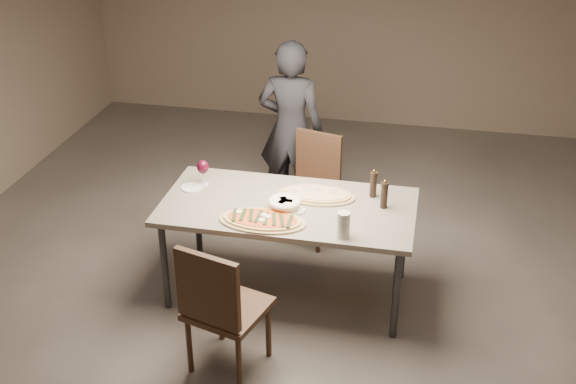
% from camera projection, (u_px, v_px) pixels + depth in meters
% --- Properties ---
extents(room, '(7.00, 7.00, 7.00)m').
position_uv_depth(room, '(288.00, 119.00, 4.82)').
color(room, '#5A534E').
rests_on(room, ground).
extents(dining_table, '(1.80, 0.90, 0.75)m').
position_uv_depth(dining_table, '(288.00, 211.00, 5.15)').
color(dining_table, gray).
rests_on(dining_table, ground).
extents(zucchini_pizza, '(0.60, 0.33, 0.05)m').
position_uv_depth(zucchini_pizza, '(262.00, 220.00, 4.89)').
color(zucchini_pizza, tan).
rests_on(zucchini_pizza, dining_table).
extents(ham_pizza, '(0.56, 0.31, 0.04)m').
position_uv_depth(ham_pizza, '(316.00, 195.00, 5.22)').
color(ham_pizza, tan).
rests_on(ham_pizza, dining_table).
extents(bread_basket, '(0.23, 0.23, 0.08)m').
position_uv_depth(bread_basket, '(285.00, 204.00, 5.03)').
color(bread_basket, '#F0E8C2').
rests_on(bread_basket, dining_table).
extents(oil_dish, '(0.12, 0.12, 0.01)m').
position_uv_depth(oil_dish, '(296.00, 210.00, 5.03)').
color(oil_dish, white).
rests_on(oil_dish, dining_table).
extents(pepper_mill_left, '(0.06, 0.06, 0.22)m').
position_uv_depth(pepper_mill_left, '(373.00, 184.00, 5.18)').
color(pepper_mill_left, black).
rests_on(pepper_mill_left, dining_table).
extents(pepper_mill_right, '(0.06, 0.06, 0.22)m').
position_uv_depth(pepper_mill_right, '(384.00, 195.00, 5.03)').
color(pepper_mill_right, black).
rests_on(pepper_mill_right, dining_table).
extents(carafe, '(0.09, 0.09, 0.18)m').
position_uv_depth(carafe, '(343.00, 225.00, 4.69)').
color(carafe, silver).
rests_on(carafe, dining_table).
extents(wine_glass, '(0.09, 0.09, 0.20)m').
position_uv_depth(wine_glass, '(203.00, 168.00, 5.33)').
color(wine_glass, silver).
rests_on(wine_glass, dining_table).
extents(side_plate, '(0.16, 0.16, 0.01)m').
position_uv_depth(side_plate, '(192.00, 188.00, 5.34)').
color(side_plate, white).
rests_on(side_plate, dining_table).
extents(chair_near, '(0.56, 0.56, 0.96)m').
position_uv_depth(chair_near, '(220.00, 304.00, 4.44)').
color(chair_near, '#3F281A').
rests_on(chair_near, ground).
extents(chair_far, '(0.52, 0.52, 0.90)m').
position_uv_depth(chair_far, '(313.00, 181.00, 6.00)').
color(chair_far, '#3F281A').
rests_on(chair_far, ground).
extents(diner, '(0.59, 0.41, 1.58)m').
position_uv_depth(diner, '(291.00, 129.00, 6.23)').
color(diner, black).
rests_on(diner, ground).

